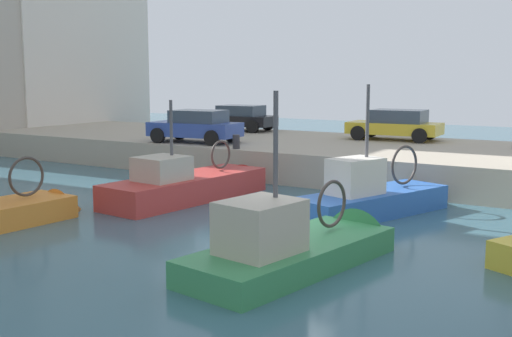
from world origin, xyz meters
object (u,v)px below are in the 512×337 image
object	(u,v)px
fishing_boat_green	(302,257)
parked_car_black	(239,118)
fishing_boat_red	(193,195)
parked_car_yellow	(396,124)
parked_car_blue	(196,126)
mooring_bollard_north	(236,142)
fishing_boat_blue	(378,208)

from	to	relation	value
fishing_boat_green	parked_car_black	world-z (taller)	fishing_boat_green
fishing_boat_red	parked_car_yellow	world-z (taller)	fishing_boat_red
parked_car_black	parked_car_blue	distance (m)	6.10
parked_car_black	mooring_bollard_north	world-z (taller)	parked_car_black
parked_car_black	parked_car_yellow	distance (m)	8.56
fishing_boat_red	parked_car_black	world-z (taller)	fishing_boat_red
fishing_boat_green	fishing_boat_blue	size ratio (longest dim) A/B	1.02
fishing_boat_green	mooring_bollard_north	size ratio (longest dim) A/B	11.41
parked_car_blue	parked_car_yellow	bearing A→B (deg)	-51.16
fishing_boat_green	parked_car_yellow	size ratio (longest dim) A/B	1.53
parked_car_black	parked_car_yellow	bearing A→B (deg)	-92.18
mooring_bollard_north	fishing_boat_red	bearing A→B (deg)	-166.33
fishing_boat_blue	parked_car_black	distance (m)	15.35
fishing_boat_green	parked_car_black	distance (m)	19.79
fishing_boat_green	fishing_boat_red	size ratio (longest dim) A/B	0.89
parked_car_yellow	fishing_boat_red	bearing A→B (deg)	163.72
fishing_boat_blue	parked_car_yellow	world-z (taller)	fishing_boat_blue
parked_car_yellow	parked_car_blue	world-z (taller)	parked_car_blue
parked_car_yellow	parked_car_blue	distance (m)	8.84
parked_car_black	mooring_bollard_north	distance (m)	8.25
fishing_boat_blue	parked_car_blue	size ratio (longest dim) A/B	1.53
parked_car_blue	fishing_boat_blue	bearing A→B (deg)	-112.96
fishing_boat_blue	mooring_bollard_north	world-z (taller)	fishing_boat_blue
parked_car_blue	fishing_boat_green	bearing A→B (deg)	-133.74
parked_car_black	mooring_bollard_north	size ratio (longest dim) A/B	7.25
fishing_boat_red	parked_car_black	distance (m)	12.41
parked_car_yellow	parked_car_blue	xyz separation A→B (m)	(-5.54, 6.89, 0.02)
fishing_boat_red	fishing_boat_blue	size ratio (longest dim) A/B	1.14
parked_car_black	parked_car_blue	xyz separation A→B (m)	(-5.87, -1.67, 0.03)
fishing_boat_blue	parked_car_blue	world-z (taller)	fishing_boat_blue
fishing_boat_red	parked_car_yellow	size ratio (longest dim) A/B	1.71
fishing_boat_red	parked_car_yellow	distance (m)	11.28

